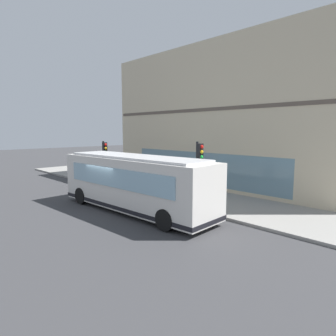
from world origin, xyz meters
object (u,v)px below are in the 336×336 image
object	(u,v)px
city_bus_nearside	(134,183)
traffic_light_near_corner	(199,162)
fire_hydrant	(180,188)
pedestrian_walking_along_curb	(165,172)
newspaper_vending_box	(155,185)
pedestrian_near_building_entrance	(121,169)
traffic_light_down_block	(105,154)
pedestrian_by_light_pole	(150,174)

from	to	relation	value
city_bus_nearside	traffic_light_near_corner	distance (m)	3.72
fire_hydrant	pedestrian_walking_along_curb	xyz separation A→B (m)	(1.72, 3.31, 0.59)
traffic_light_near_corner	pedestrian_walking_along_curb	size ratio (longest dim) A/B	2.21
fire_hydrant	pedestrian_walking_along_curb	size ratio (longest dim) A/B	0.45
newspaper_vending_box	traffic_light_near_corner	bearing A→B (deg)	-102.52
pedestrian_near_building_entrance	fire_hydrant	bearing A→B (deg)	-92.77
traffic_light_down_block	fire_hydrant	bearing A→B (deg)	-72.75
traffic_light_down_block	fire_hydrant	xyz separation A→B (m)	(1.97, -6.36, -2.04)
pedestrian_near_building_entrance	newspaper_vending_box	bearing A→B (deg)	-101.91
city_bus_nearside	newspaper_vending_box	bearing A→B (deg)	35.00
traffic_light_near_corner	newspaper_vending_box	size ratio (longest dim) A/B	4.07
pedestrian_walking_along_curb	traffic_light_down_block	bearing A→B (deg)	140.44
pedestrian_by_light_pole	city_bus_nearside	bearing A→B (deg)	-138.27
traffic_light_near_corner	newspaper_vending_box	xyz separation A→B (m)	(1.09, 4.92, -2.10)
traffic_light_down_block	newspaper_vending_box	size ratio (longest dim) A/B	3.82
pedestrian_walking_along_curb	pedestrian_by_light_pole	size ratio (longest dim) A/B	0.92
traffic_light_near_corner	fire_hydrant	distance (m)	4.39
fire_hydrant	pedestrian_near_building_entrance	world-z (taller)	pedestrian_near_building_entrance
city_bus_nearside	fire_hydrant	world-z (taller)	city_bus_nearside
pedestrian_walking_along_curb	pedestrian_near_building_entrance	xyz separation A→B (m)	(-1.35, 4.22, -0.04)
city_bus_nearside	pedestrian_walking_along_curb	bearing A→B (deg)	33.98
city_bus_nearside	newspaper_vending_box	size ratio (longest dim) A/B	11.29
traffic_light_near_corner	pedestrian_near_building_entrance	xyz separation A→B (m)	(2.33, 10.79, -1.64)
city_bus_nearside	newspaper_vending_box	xyz separation A→B (m)	(3.82, 2.67, -0.95)
traffic_light_near_corner	pedestrian_by_light_pole	distance (m)	6.61
city_bus_nearside	traffic_light_down_block	world-z (taller)	traffic_light_down_block
traffic_light_down_block	pedestrian_near_building_entrance	size ratio (longest dim) A/B	2.15
city_bus_nearside	pedestrian_by_light_pole	bearing A→B (deg)	41.73
traffic_light_down_block	city_bus_nearside	bearing A→B (deg)	-110.24
traffic_light_near_corner	fire_hydrant	bearing A→B (deg)	58.92
pedestrian_near_building_entrance	city_bus_nearside	bearing A→B (deg)	-120.62
traffic_light_down_block	traffic_light_near_corner	bearing A→B (deg)	-89.95
fire_hydrant	newspaper_vending_box	xyz separation A→B (m)	(-0.87, 1.66, 0.09)
traffic_light_down_block	pedestrian_near_building_entrance	xyz separation A→B (m)	(2.34, 1.17, -1.48)
traffic_light_down_block	pedestrian_walking_along_curb	world-z (taller)	traffic_light_down_block
pedestrian_walking_along_curb	pedestrian_near_building_entrance	bearing A→B (deg)	107.75
city_bus_nearside	newspaper_vending_box	distance (m)	4.76
fire_hydrant	traffic_light_down_block	bearing A→B (deg)	107.25
city_bus_nearside	fire_hydrant	bearing A→B (deg)	12.17
pedestrian_walking_along_curb	pedestrian_by_light_pole	bearing A→B (deg)	-169.60
city_bus_nearside	traffic_light_near_corner	size ratio (longest dim) A/B	2.77
traffic_light_down_block	fire_hydrant	size ratio (longest dim) A/B	4.65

